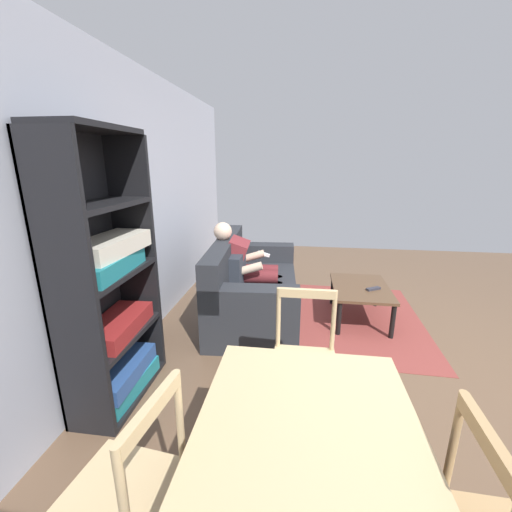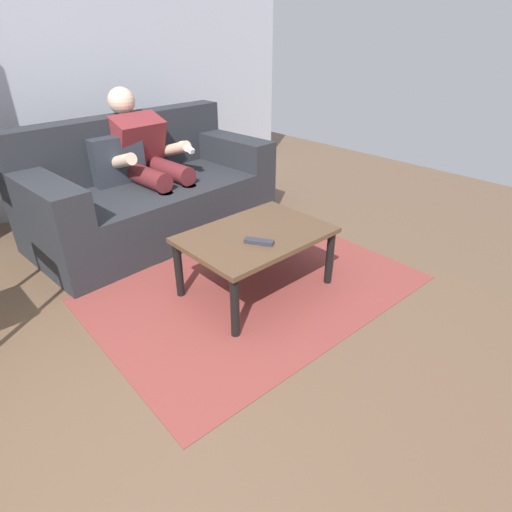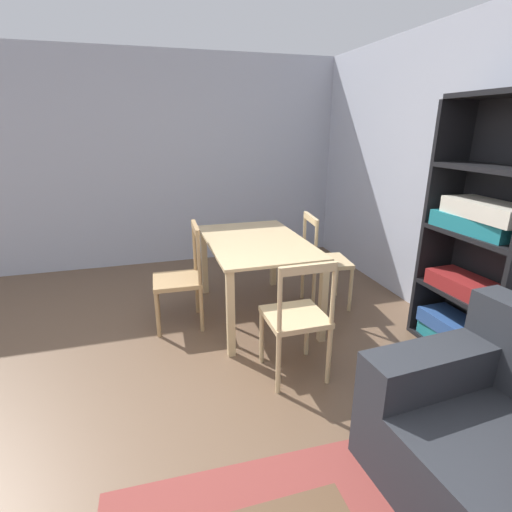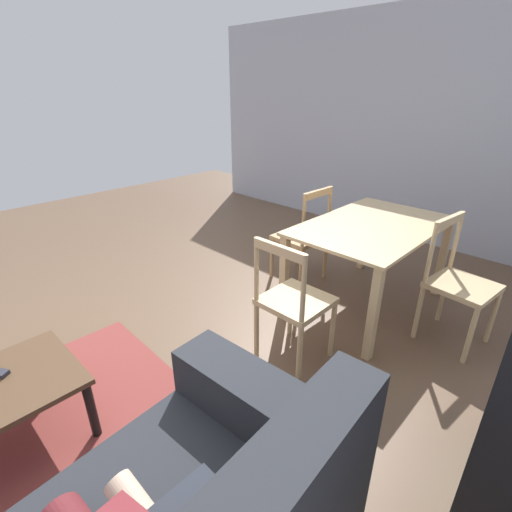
{
  "view_description": "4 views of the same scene",
  "coord_description": "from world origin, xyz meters",
  "px_view_note": "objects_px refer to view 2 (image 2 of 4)",
  "views": [
    {
      "loc": [
        -2.51,
        1.07,
        1.77
      ],
      "look_at": [
        1.11,
        1.58,
        0.71
      ],
      "focal_mm": 23.26,
      "sensor_mm": 36.0,
      "label": 1
    },
    {
      "loc": [
        -0.43,
        -1.3,
        1.49
      ],
      "look_at": [
        1.12,
        0.38,
        0.24
      ],
      "focal_mm": 29.29,
      "sensor_mm": 36.0,
      "label": 2
    },
    {
      "loc": [
        1.7,
        0.06,
        1.76
      ],
      "look_at": [
        -1.58,
        1.02,
        0.6
      ],
      "focal_mm": 26.85,
      "sensor_mm": 36.0,
      "label": 3
    },
    {
      "loc": [
        1.17,
        2.33,
        1.79
      ],
      "look_at": [
        -0.23,
        0.98,
        0.9
      ],
      "focal_mm": 26.2,
      "sensor_mm": 36.0,
      "label": 4
    }
  ],
  "objects_px": {
    "couch": "(149,192)",
    "tv_remote": "(259,242)",
    "coffee_table": "(256,240)",
    "person_lounging": "(147,160)"
  },
  "relations": [
    {
      "from": "person_lounging",
      "to": "coffee_table",
      "type": "relative_size",
      "value": 1.24
    },
    {
      "from": "couch",
      "to": "person_lounging",
      "type": "distance_m",
      "value": 0.26
    },
    {
      "from": "couch",
      "to": "tv_remote",
      "type": "relative_size",
      "value": 11.47
    },
    {
      "from": "person_lounging",
      "to": "couch",
      "type": "bearing_deg",
      "value": -134.92
    },
    {
      "from": "coffee_table",
      "to": "tv_remote",
      "type": "xyz_separation_m",
      "value": [
        -0.08,
        -0.12,
        0.06
      ]
    },
    {
      "from": "couch",
      "to": "tv_remote",
      "type": "bearing_deg",
      "value": -92.94
    },
    {
      "from": "person_lounging",
      "to": "coffee_table",
      "type": "height_order",
      "value": "person_lounging"
    },
    {
      "from": "couch",
      "to": "coffee_table",
      "type": "relative_size",
      "value": 2.21
    },
    {
      "from": "coffee_table",
      "to": "tv_remote",
      "type": "distance_m",
      "value": 0.16
    },
    {
      "from": "person_lounging",
      "to": "tv_remote",
      "type": "distance_m",
      "value": 1.45
    }
  ]
}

